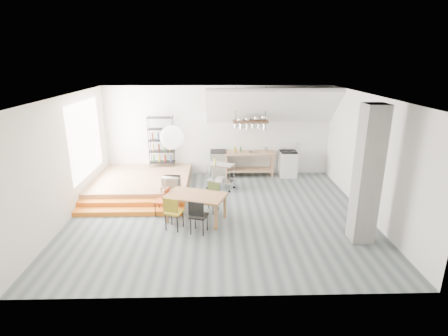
{
  "coord_description": "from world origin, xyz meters",
  "views": [
    {
      "loc": [
        -0.1,
        -8.81,
        4.12
      ],
      "look_at": [
        0.14,
        0.8,
        1.07
      ],
      "focal_mm": 28.0,
      "sensor_mm": 36.0,
      "label": 1
    }
  ],
  "objects_px": {
    "dining_table": "(196,198)",
    "mini_fridge": "(218,164)",
    "stove": "(288,163)",
    "rolling_cart": "(221,173)"
  },
  "relations": [
    {
      "from": "dining_table",
      "to": "stove",
      "type": "bearing_deg",
      "value": 67.9
    },
    {
      "from": "stove",
      "to": "dining_table",
      "type": "relative_size",
      "value": 0.69
    },
    {
      "from": "dining_table",
      "to": "mini_fridge",
      "type": "xyz_separation_m",
      "value": [
        0.63,
        3.58,
        -0.17
      ]
    },
    {
      "from": "mini_fridge",
      "to": "stove",
      "type": "bearing_deg",
      "value": -1.01
    },
    {
      "from": "stove",
      "to": "rolling_cart",
      "type": "bearing_deg",
      "value": -153.32
    },
    {
      "from": "stove",
      "to": "mini_fridge",
      "type": "relative_size",
      "value": 1.24
    },
    {
      "from": "dining_table",
      "to": "mini_fridge",
      "type": "bearing_deg",
      "value": 99.47
    },
    {
      "from": "dining_table",
      "to": "mini_fridge",
      "type": "height_order",
      "value": "mini_fridge"
    },
    {
      "from": "stove",
      "to": "mini_fridge",
      "type": "height_order",
      "value": "stove"
    },
    {
      "from": "stove",
      "to": "rolling_cart",
      "type": "distance_m",
      "value": 2.73
    }
  ]
}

